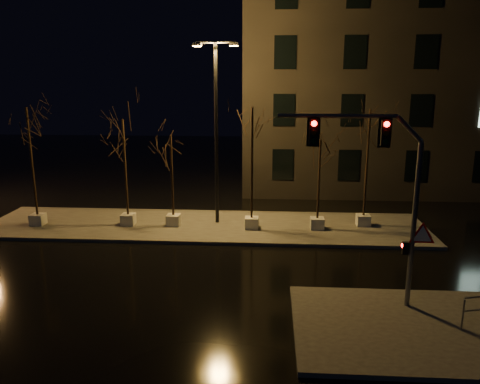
{
  "coord_description": "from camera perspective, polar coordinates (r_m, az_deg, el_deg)",
  "views": [
    {
      "loc": [
        3.24,
        -16.36,
        7.26
      ],
      "look_at": [
        2.01,
        2.14,
        2.8
      ],
      "focal_mm": 35.0,
      "sensor_mm": 36.0,
      "label": 1
    }
  ],
  "objects": [
    {
      "name": "ground",
      "position": [
        18.19,
        -6.89,
        -10.1
      ],
      "size": [
        90.0,
        90.0,
        0.0
      ],
      "primitive_type": "plane",
      "color": "black",
      "rests_on": "ground"
    },
    {
      "name": "median",
      "position": [
        23.71,
        -4.25,
        -4.15
      ],
      "size": [
        22.0,
        5.0,
        0.15
      ],
      "primitive_type": "cube",
      "color": "#44423D",
      "rests_on": "ground"
    },
    {
      "name": "sidewalk_corner",
      "position": [
        15.34,
        20.18,
        -15.31
      ],
      "size": [
        7.0,
        5.0,
        0.15
      ],
      "primitive_type": "cube",
      "color": "#44423D",
      "rests_on": "ground"
    },
    {
      "name": "building",
      "position": [
        36.01,
        21.76,
        12.98
      ],
      "size": [
        25.0,
        12.0,
        15.0
      ],
      "primitive_type": "cube",
      "color": "black",
      "rests_on": "ground"
    },
    {
      "name": "tree_0",
      "position": [
        24.83,
        -24.33,
        6.43
      ],
      "size": [
        1.8,
        1.8,
        6.0
      ],
      "color": "beige",
      "rests_on": "median"
    },
    {
      "name": "tree_1",
      "position": [
        23.41,
        -13.97,
        5.76
      ],
      "size": [
        1.8,
        1.8,
        5.41
      ],
      "color": "beige",
      "rests_on": "median"
    },
    {
      "name": "tree_2",
      "position": [
        22.95,
        -8.38,
        4.4
      ],
      "size": [
        1.8,
        1.8,
        4.65
      ],
      "color": "beige",
      "rests_on": "median"
    },
    {
      "name": "tree_3",
      "position": [
        22.09,
        1.49,
        6.97
      ],
      "size": [
        1.8,
        1.8,
        6.05
      ],
      "color": "beige",
      "rests_on": "median"
    },
    {
      "name": "tree_4",
      "position": [
        22.5,
        9.7,
        3.88
      ],
      "size": [
        1.8,
        1.8,
        4.5
      ],
      "color": "beige",
      "rests_on": "median"
    },
    {
      "name": "tree_5",
      "position": [
        23.36,
        15.4,
        6.62
      ],
      "size": [
        1.8,
        1.8,
        5.92
      ],
      "color": "beige",
      "rests_on": "median"
    },
    {
      "name": "traffic_signal_mast",
      "position": [
        14.97,
        17.16,
        1.0
      ],
      "size": [
        5.01,
        0.28,
        6.12
      ],
      "rotation": [
        0.0,
        0.0,
        -0.03
      ],
      "color": "slate",
      "rests_on": "sidewalk_corner"
    },
    {
      "name": "streetlight_main",
      "position": [
        23.06,
        -2.93,
        8.54
      ],
      "size": [
        2.22,
        0.46,
        8.86
      ],
      "rotation": [
        0.0,
        0.0,
        -0.1
      ],
      "color": "black",
      "rests_on": "median"
    }
  ]
}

